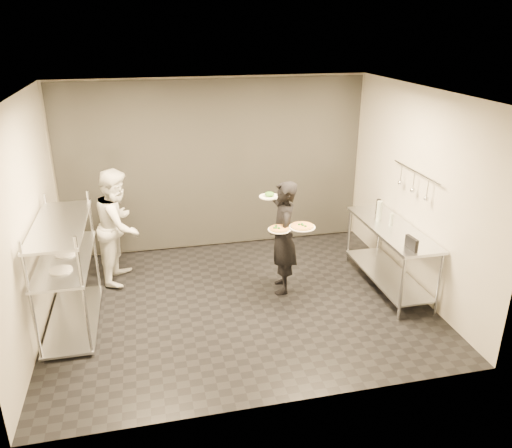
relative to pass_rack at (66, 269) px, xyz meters
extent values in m
cube|color=black|center=(2.15, 0.00, -0.77)|extent=(5.00, 4.00, 0.00)
cube|color=silver|center=(2.15, 0.00, 2.03)|extent=(5.00, 4.00, 0.00)
cube|color=#B7B2A4|center=(2.15, 2.00, 0.63)|extent=(5.00, 0.00, 2.80)
cube|color=#B7B2A4|center=(2.15, -2.00, 0.63)|extent=(5.00, 0.00, 2.80)
cube|color=#B7B2A4|center=(-0.35, 0.00, 0.63)|extent=(0.00, 4.00, 2.80)
cube|color=#B7B2A4|center=(4.65, 0.00, 0.63)|extent=(0.00, 4.00, 2.80)
cube|color=white|center=(2.15, 1.97, 0.63)|extent=(4.90, 0.04, 2.74)
cylinder|color=#B7BABE|center=(-0.27, -0.77, -0.02)|extent=(0.04, 0.04, 1.50)
cylinder|color=#B7BABE|center=(-0.27, 0.77, -0.02)|extent=(0.04, 0.04, 1.50)
cylinder|color=#B7BABE|center=(0.27, -0.77, -0.02)|extent=(0.04, 0.04, 1.50)
cylinder|color=#B7BABE|center=(0.27, 0.77, -0.02)|extent=(0.04, 0.04, 1.50)
cube|color=silver|center=(0.00, 0.00, -0.72)|extent=(0.60, 1.60, 0.03)
cube|color=silver|center=(0.00, 0.00, 0.13)|extent=(0.60, 1.60, 0.03)
cube|color=silver|center=(0.00, 0.00, 0.58)|extent=(0.60, 1.60, 0.03)
cylinder|color=white|center=(0.00, -0.35, 0.16)|extent=(0.26, 0.26, 0.01)
cylinder|color=white|center=(0.00, 0.10, 0.16)|extent=(0.26, 0.26, 0.01)
cylinder|color=#B7BABE|center=(4.07, -0.86, -0.32)|extent=(0.04, 0.04, 0.90)
cylinder|color=#B7BABE|center=(4.07, 0.86, -0.32)|extent=(0.04, 0.04, 0.90)
cylinder|color=#B7BABE|center=(4.59, -0.86, -0.32)|extent=(0.04, 0.04, 0.90)
cylinder|color=#B7BABE|center=(4.59, 0.86, -0.32)|extent=(0.04, 0.04, 0.90)
cube|color=silver|center=(4.33, 0.00, -0.59)|extent=(0.57, 1.71, 0.03)
cube|color=silver|center=(4.33, 0.00, 0.13)|extent=(0.60, 1.80, 0.04)
cylinder|color=#B7BABE|center=(4.59, 0.00, 0.93)|extent=(0.02, 1.20, 0.02)
cylinder|color=#B7BABE|center=(4.57, -0.35, 0.80)|extent=(0.01, 0.01, 0.22)
sphere|color=#B7BABE|center=(4.57, -0.35, 0.67)|extent=(0.07, 0.07, 0.07)
cylinder|color=#B7BABE|center=(4.57, 0.00, 0.80)|extent=(0.01, 0.01, 0.22)
sphere|color=#B7BABE|center=(4.57, 0.00, 0.67)|extent=(0.07, 0.07, 0.07)
cylinder|color=#B7BABE|center=(4.57, 0.35, 0.80)|extent=(0.01, 0.01, 0.22)
sphere|color=#B7BABE|center=(4.57, 0.35, 0.67)|extent=(0.07, 0.07, 0.07)
imported|color=black|center=(2.82, 0.24, 0.04)|extent=(0.49, 0.65, 1.61)
imported|color=white|center=(0.60, 1.10, 0.07)|extent=(0.82, 0.95, 1.68)
cylinder|color=white|center=(2.69, -0.01, 0.27)|extent=(0.30, 0.30, 0.01)
cylinder|color=gold|center=(2.69, -0.01, 0.28)|extent=(0.27, 0.27, 0.02)
cylinder|color=#B05117|center=(2.69, -0.01, 0.29)|extent=(0.24, 0.24, 0.01)
sphere|color=#125012|center=(2.69, -0.01, 0.30)|extent=(0.04, 0.04, 0.04)
cylinder|color=white|center=(3.00, -0.02, 0.29)|extent=(0.35, 0.35, 0.01)
cylinder|color=gold|center=(3.00, -0.02, 0.30)|extent=(0.31, 0.31, 0.02)
cylinder|color=#B05117|center=(3.00, -0.02, 0.31)|extent=(0.27, 0.27, 0.01)
sphere|color=#125012|center=(3.00, -0.02, 0.32)|extent=(0.04, 0.04, 0.04)
cylinder|color=white|center=(2.69, 0.52, 0.55)|extent=(0.29, 0.29, 0.01)
ellipsoid|color=#256218|center=(2.69, 0.52, 0.59)|extent=(0.13, 0.13, 0.07)
cube|color=black|center=(4.21, -0.72, 0.23)|extent=(0.06, 0.23, 0.16)
cylinder|color=#95A295|center=(4.26, 0.30, 0.29)|extent=(0.08, 0.08, 0.29)
cylinder|color=#95A295|center=(4.33, 0.06, 0.24)|extent=(0.05, 0.05, 0.18)
cylinder|color=black|center=(4.36, 0.53, 0.27)|extent=(0.07, 0.07, 0.23)
camera|label=1|loc=(1.06, -5.81, 2.81)|focal=35.00mm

